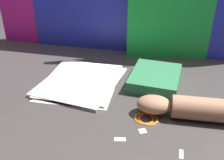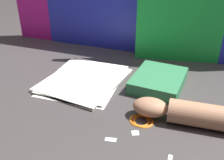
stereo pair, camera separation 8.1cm
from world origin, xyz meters
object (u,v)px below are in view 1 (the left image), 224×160
Objects in this scene: book_closed at (155,78)px; hand_forearm at (193,108)px; scissors at (147,114)px; paper_stack at (81,81)px.

hand_forearm is at bearing -54.65° from book_closed.
scissors is 0.13m from hand_forearm.
paper_stack is at bearing -165.66° from book_closed.
book_closed is 0.21m from hand_forearm.
paper_stack is 0.26m from book_closed.
book_closed is at bearing 14.34° from paper_stack.
paper_stack is 1.50× the size of book_closed.
hand_forearm is at bearing -16.37° from paper_stack.
book_closed is at bearing 90.24° from scissors.
hand_forearm is (0.12, -0.17, 0.01)m from book_closed.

